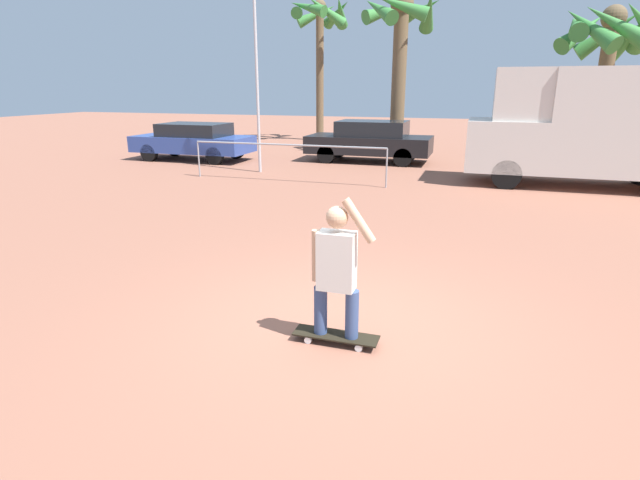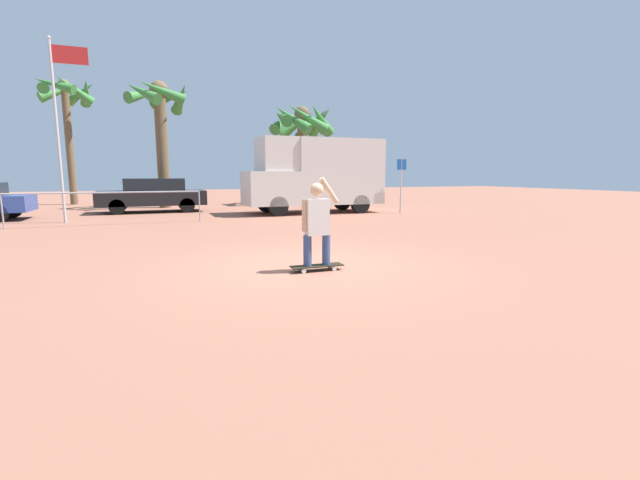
# 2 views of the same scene
# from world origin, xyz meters

# --- Properties ---
(ground_plane) EXTENTS (80.00, 80.00, 0.00)m
(ground_plane) POSITION_xyz_m (0.00, 0.00, 0.00)
(ground_plane) COLOR #935B47
(skateboard) EXTENTS (0.91, 0.26, 0.09)m
(skateboard) POSITION_xyz_m (0.03, -0.44, 0.08)
(skateboard) COLOR black
(skateboard) RESTS_ON ground_plane
(person_skateboarder) EXTENTS (0.66, 0.22, 1.50)m
(person_skateboarder) POSITION_xyz_m (0.03, -0.44, 0.87)
(person_skateboarder) COLOR #384C7A
(person_skateboarder) RESTS_ON skateboard
(camper_van) EXTENTS (5.76, 2.13, 3.09)m
(camper_van) POSITION_xyz_m (3.94, 9.96, 1.66)
(camper_van) COLOR black
(camper_van) RESTS_ON ground_plane
(parked_car_black) EXTENTS (4.40, 1.85, 1.45)m
(parked_car_black) POSITION_xyz_m (-2.53, 12.81, 0.76)
(parked_car_black) COLOR black
(parked_car_black) RESTS_ON ground_plane
(parked_car_blue) EXTENTS (4.33, 1.84, 1.33)m
(parked_car_blue) POSITION_xyz_m (-8.83, 11.27, 0.72)
(parked_car_blue) COLOR black
(parked_car_blue) RESTS_ON ground_plane
(palm_tree_near_van) EXTENTS (3.65, 3.67, 5.37)m
(palm_tree_near_van) POSITION_xyz_m (5.16, 15.34, 4.23)
(palm_tree_near_van) COLOR brown
(palm_tree_near_van) RESTS_ON ground_plane
(palm_tree_center_background) EXTENTS (3.18, 3.24, 6.02)m
(palm_tree_center_background) POSITION_xyz_m (-1.99, 15.33, 4.60)
(palm_tree_center_background) COLOR brown
(palm_tree_center_background) RESTS_ON ground_plane
(palm_tree_far_left) EXTENTS (3.06, 3.20, 6.69)m
(palm_tree_far_left) POSITION_xyz_m (-6.51, 19.42, 5.49)
(palm_tree_far_left) COLOR brown
(palm_tree_far_left) RESTS_ON ground_plane
(flagpole) EXTENTS (1.14, 0.12, 6.01)m
(flagpole) POSITION_xyz_m (-5.26, 9.50, 3.52)
(flagpole) COLOR #B7B7BC
(flagpole) RESTS_ON ground_plane
(plaza_railing_segment) EXTENTS (5.75, 0.05, 1.08)m
(plaza_railing_segment) POSITION_xyz_m (-3.91, 8.17, 0.93)
(plaza_railing_segment) COLOR #99999E
(plaza_railing_segment) RESTS_ON ground_plane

